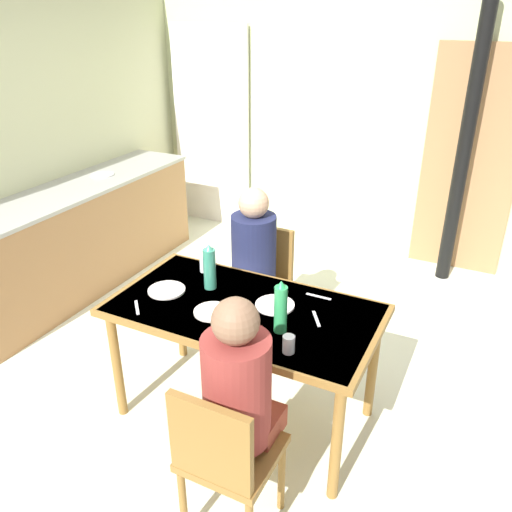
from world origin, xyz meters
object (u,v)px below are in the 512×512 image
object	(u,v)px
kitchen_counter	(80,236)
person_near_diner	(238,386)
water_bottle_green_near	(281,308)
water_bottle_green_far	(210,268)
chair_near_diner	(224,456)
person_far_diner	(253,252)
dining_table	(244,319)
chair_far_diner	(262,280)

from	to	relation	value
kitchen_counter	person_near_diner	world-z (taller)	person_near_diner
water_bottle_green_near	water_bottle_green_far	distance (m)	0.60
chair_near_diner	water_bottle_green_near	world-z (taller)	water_bottle_green_near
chair_near_diner	person_far_diner	world-z (taller)	person_far_diner
dining_table	chair_far_diner	distance (m)	0.82
person_near_diner	water_bottle_green_near	xyz separation A→B (m)	(-0.02, 0.50, 0.11)
kitchen_counter	chair_near_diner	size ratio (longest dim) A/B	2.85
chair_far_diner	water_bottle_green_near	bearing A→B (deg)	121.23
chair_near_diner	dining_table	bearing A→B (deg)	111.54
chair_far_diner	kitchen_counter	bearing A→B (deg)	-2.86
water_bottle_green_near	kitchen_counter	bearing A→B (deg)	157.51
person_near_diner	person_far_diner	size ratio (longest dim) A/B	1.00
water_bottle_green_near	dining_table	bearing A→B (deg)	156.17
kitchen_counter	dining_table	world-z (taller)	kitchen_counter
chair_near_diner	person_near_diner	xyz separation A→B (m)	(-0.00, 0.14, 0.28)
chair_near_diner	water_bottle_green_far	world-z (taller)	water_bottle_green_far
chair_near_diner	person_far_diner	bearing A→B (deg)	112.02
kitchen_counter	chair_far_diner	distance (m)	1.80
water_bottle_green_near	chair_near_diner	bearing A→B (deg)	-87.82
dining_table	water_bottle_green_far	size ratio (longest dim) A/B	5.29
dining_table	person_near_diner	size ratio (longest dim) A/B	1.93
person_near_diner	water_bottle_green_near	bearing A→B (deg)	92.77
chair_far_diner	person_far_diner	xyz separation A→B (m)	(-0.00, -0.14, 0.28)
kitchen_counter	water_bottle_green_near	xyz separation A→B (m)	(2.33, -0.96, 0.44)
water_bottle_green_far	chair_far_diner	bearing A→B (deg)	87.86
kitchen_counter	water_bottle_green_near	size ratio (longest dim) A/B	8.50
dining_table	person_far_diner	world-z (taller)	person_far_diner
water_bottle_green_near	water_bottle_green_far	xyz separation A→B (m)	(-0.55, 0.23, -0.01)
chair_near_diner	water_bottle_green_near	bearing A→B (deg)	92.18
water_bottle_green_far	person_far_diner	bearing A→B (deg)	87.29
chair_far_diner	person_far_diner	distance (m)	0.31
person_near_diner	water_bottle_green_near	world-z (taller)	person_near_diner
chair_far_diner	water_bottle_green_near	size ratio (longest dim) A/B	2.98
dining_table	chair_near_diner	xyz separation A→B (m)	(0.30, -0.75, -0.18)
kitchen_counter	person_far_diner	distance (m)	1.84
kitchen_counter	chair_near_diner	xyz separation A→B (m)	(2.35, -1.60, 0.05)
water_bottle_green_near	water_bottle_green_far	bearing A→B (deg)	157.47
chair_near_diner	water_bottle_green_far	xyz separation A→B (m)	(-0.58, 0.86, 0.39)
kitchen_counter	water_bottle_green_far	xyz separation A→B (m)	(1.77, -0.73, 0.44)
chair_far_diner	person_far_diner	size ratio (longest dim) A/B	1.13
dining_table	chair_far_diner	size ratio (longest dim) A/B	1.71
chair_near_diner	chair_far_diner	size ratio (longest dim) A/B	1.00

